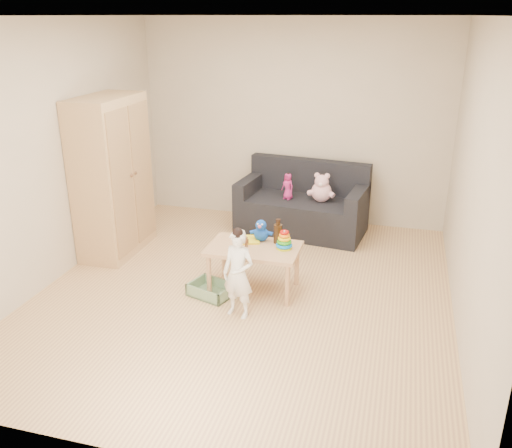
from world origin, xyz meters
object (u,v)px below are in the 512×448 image
(wardrobe, at_px, (112,177))
(play_table, at_px, (254,269))
(toddler, at_px, (238,275))
(sofa, at_px, (301,215))

(wardrobe, bearing_deg, play_table, -16.88)
(wardrobe, height_order, play_table, wardrobe)
(toddler, bearing_deg, sofa, 99.54)
(play_table, bearing_deg, toddler, -90.33)
(wardrobe, relative_size, play_table, 1.99)
(sofa, relative_size, play_table, 1.75)
(wardrobe, distance_m, play_table, 2.01)
(play_table, bearing_deg, sofa, 84.60)
(sofa, distance_m, toddler, 2.22)
(wardrobe, distance_m, sofa, 2.38)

